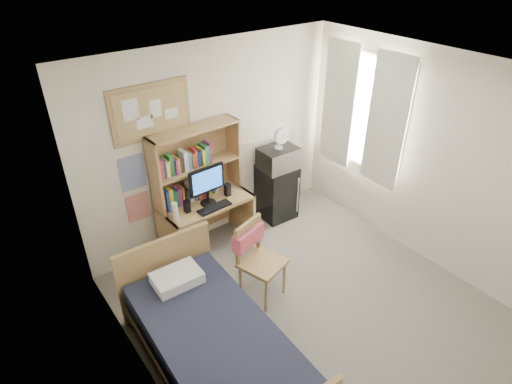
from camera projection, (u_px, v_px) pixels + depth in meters
floor at (321, 318)px, 4.70m from camera, size 3.60×4.20×0.02m
ceiling at (347, 85)px, 3.33m from camera, size 3.60×4.20×0.02m
wall_back at (213, 144)px, 5.44m from camera, size 3.60×0.04×2.60m
wall_left at (155, 307)px, 3.09m from camera, size 0.04×4.20×2.60m
wall_right at (442, 167)px, 4.93m from camera, size 0.04×4.20×2.60m
window_unit at (363, 113)px, 5.57m from camera, size 0.10×1.40×1.70m
curtain_left at (386, 123)px, 5.28m from camera, size 0.04×0.55×1.70m
curtain_right at (339, 104)px, 5.82m from camera, size 0.04×0.55×1.70m
bulletin_board at (151, 112)px, 4.71m from camera, size 0.94×0.03×0.64m
poster_wave at (132, 173)px, 4.90m from camera, size 0.30×0.01×0.42m
poster_japan at (138, 207)px, 5.15m from camera, size 0.28×0.01×0.36m
desk at (207, 225)px, 5.55m from camera, size 1.18×0.63×0.72m
desk_chair at (263, 263)px, 4.73m from camera, size 0.60×0.60×0.97m
mini_fridge at (277, 192)px, 6.17m from camera, size 0.49×0.49×0.81m
bed at (216, 351)px, 3.98m from camera, size 1.10×2.09×0.56m
hutch at (196, 164)px, 5.21m from camera, size 1.16×0.34×0.94m
monitor at (207, 186)px, 5.19m from camera, size 0.48×0.06×0.51m
keyboard at (215, 207)px, 5.22m from camera, size 0.45×0.16×0.02m
speaker_left at (187, 206)px, 5.12m from camera, size 0.07×0.07×0.16m
speaker_right at (227, 190)px, 5.44m from camera, size 0.07×0.07×0.17m
water_bottle at (175, 211)px, 4.98m from camera, size 0.07×0.07×0.22m
hoodie at (248, 237)px, 4.70m from camera, size 0.44×0.24×0.20m
microwave at (278, 158)px, 5.87m from camera, size 0.53×0.41×0.30m
desk_fan at (279, 139)px, 5.72m from camera, size 0.23×0.23×0.28m
pillow at (177, 278)px, 4.33m from camera, size 0.49×0.35×0.11m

